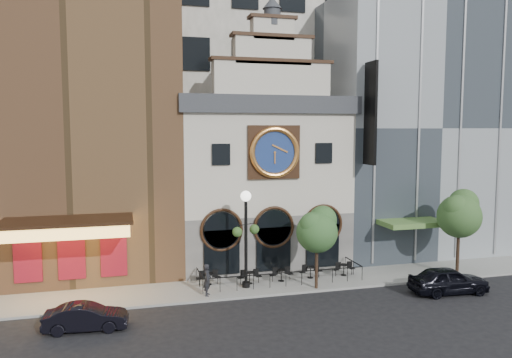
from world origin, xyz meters
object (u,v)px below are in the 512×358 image
object	(u,v)px
bistro_4	(344,269)
bistro_0	(209,278)
car_right	(449,280)
tree_right	(460,213)
bistro_1	(250,277)
bistro_2	(281,274)
bistro_3	(310,271)
pedestrian	(207,280)
tree_left	(317,229)
lamppost	(246,228)
car_left	(86,317)

from	to	relation	value
bistro_4	bistro_0	bearing A→B (deg)	177.83
car_right	tree_right	size ratio (longest dim) A/B	0.83
bistro_1	tree_right	bearing A→B (deg)	-6.83
bistro_1	tree_right	world-z (taller)	tree_right
bistro_0	bistro_2	world-z (taller)	same
bistro_3	bistro_4	xyz separation A→B (m)	(2.41, -0.02, 0.00)
bistro_1	bistro_3	world-z (taller)	same
bistro_0	pedestrian	size ratio (longest dim) A/B	0.82
bistro_2	tree_left	xyz separation A→B (m)	(1.73, -1.92, 3.32)
lamppost	tree_right	distance (m)	14.72
bistro_2	bistro_3	xyz separation A→B (m)	(2.11, 0.16, 0.00)
pedestrian	tree_left	xyz separation A→B (m)	(6.88, -0.35, 2.82)
bistro_4	bistro_3	bearing A→B (deg)	179.49
bistro_4	car_left	world-z (taller)	car_left
pedestrian	tree_left	distance (m)	7.44
car_right	bistro_0	bearing A→B (deg)	73.93
bistro_2	car_right	world-z (taller)	car_right
bistro_2	tree_left	distance (m)	4.21
bistro_2	car_left	size ratio (longest dim) A/B	0.39
bistro_4	bistro_1	bearing A→B (deg)	-178.87
bistro_2	car_right	distance (m)	10.40
bistro_0	car_right	distance (m)	14.97
bistro_2	pedestrian	xyz separation A→B (m)	(-5.15, -1.57, 0.50)
lamppost	tree_left	xyz separation A→B (m)	(4.26, -1.30, -0.01)
bistro_3	car_right	world-z (taller)	car_right
bistro_0	tree_left	size ratio (longest dim) A/B	0.31
lamppost	bistro_1	bearing A→B (deg)	34.58
bistro_4	tree_left	distance (m)	4.80
bistro_0	tree_left	xyz separation A→B (m)	(6.47, -2.41, 3.32)
lamppost	bistro_0	bearing A→B (deg)	129.69
bistro_1	tree_right	size ratio (longest dim) A/B	0.27
bistro_1	pedestrian	world-z (taller)	pedestrian
bistro_4	lamppost	size ratio (longest dim) A/B	0.26
car_right	tree_right	bearing A→B (deg)	-40.62
bistro_0	bistro_4	world-z (taller)	same
bistro_0	bistro_3	xyz separation A→B (m)	(6.85, -0.33, 0.00)
bistro_1	car_right	xyz separation A→B (m)	(11.49, -4.57, 0.22)
bistro_1	bistro_4	bearing A→B (deg)	1.13
bistro_1	tree_left	world-z (taller)	tree_left
bistro_1	bistro_2	xyz separation A→B (m)	(2.15, -0.01, 0.00)
bistro_0	car_left	world-z (taller)	car_left
bistro_3	tree_right	distance (m)	10.90
bistro_2	bistro_3	bearing A→B (deg)	4.33
tree_right	bistro_1	bearing A→B (deg)	173.17
bistro_0	lamppost	distance (m)	4.15
bistro_1	car_left	world-z (taller)	car_left
car_right	tree_right	distance (m)	5.40
bistro_3	bistro_4	distance (m)	2.41
tree_right	car_left	bearing A→B (deg)	-172.66
car_right	pedestrian	xyz separation A→B (m)	(-14.50, 2.99, 0.28)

